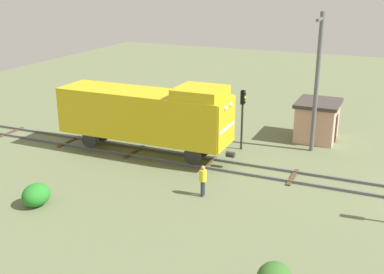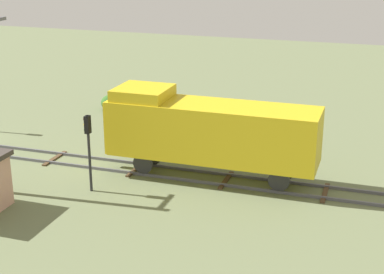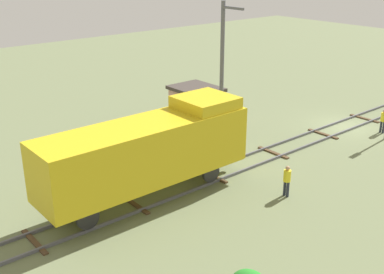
% 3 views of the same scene
% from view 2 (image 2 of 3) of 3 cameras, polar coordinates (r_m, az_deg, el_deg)
% --- Properties ---
extents(locomotive, '(2.90, 11.60, 4.60)m').
position_cam_2_polar(locomotive, '(30.69, 1.62, 0.72)').
color(locomotive, gold).
rests_on(locomotive, railway_track).
extents(traffic_signal_mid, '(0.32, 0.34, 4.00)m').
position_cam_2_polar(traffic_signal_mid, '(29.63, -10.03, -0.20)').
color(traffic_signal_mid, '#262628').
rests_on(traffic_signal_mid, ground).
extents(worker_by_signal, '(0.38, 0.38, 1.70)m').
position_cam_2_polar(worker_by_signal, '(36.82, -4.80, 0.83)').
color(worker_by_signal, '#262B38').
rests_on(worker_by_signal, ground).
extents(bush_near, '(1.57, 1.28, 1.14)m').
position_cam_2_polar(bush_near, '(38.90, 7.61, 1.06)').
color(bush_near, '#257C26').
rests_on(bush_near, ground).
extents(bush_mid, '(1.54, 1.26, 1.12)m').
position_cam_2_polar(bush_mid, '(44.72, -7.98, 3.35)').
color(bush_mid, '#346426').
rests_on(bush_mid, ground).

